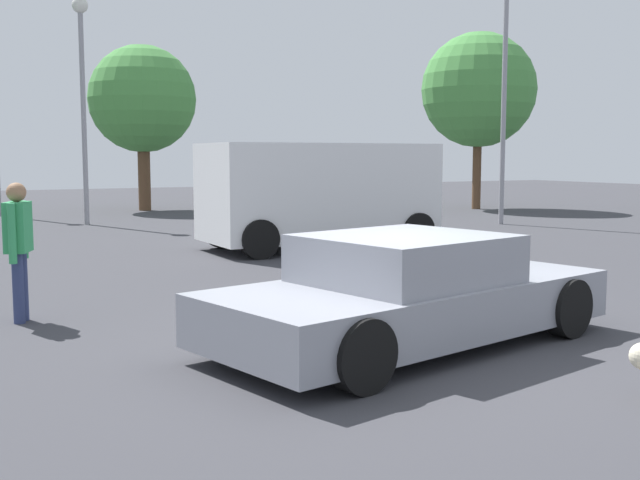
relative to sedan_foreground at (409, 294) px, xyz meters
The scene contains 8 objects.
ground_plane 0.58m from the sedan_foreground, 150.55° to the right, with size 80.00×80.00×0.00m, color #38383D.
sedan_foreground is the anchor object (origin of this frame).
van_white 8.44m from the sedan_foreground, 68.30° to the left, with size 4.82×2.27×2.20m.
pedestrian 4.61m from the sedan_foreground, 137.80° to the left, with size 0.37×0.53×1.64m.
light_post_mid 15.40m from the sedan_foreground, 45.13° to the left, with size 0.44×0.44×7.30m.
light_post_far 16.34m from the sedan_foreground, 90.19° to the left, with size 0.44×0.44×6.30m.
tree_back_center 21.24m from the sedan_foreground, 81.90° to the left, with size 3.76×3.76×5.82m.
tree_far_right 21.39m from the sedan_foreground, 48.63° to the left, with size 4.13×4.13×6.38m.
Camera 1 is at (-4.33, -6.38, 1.96)m, focal length 43.34 mm.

